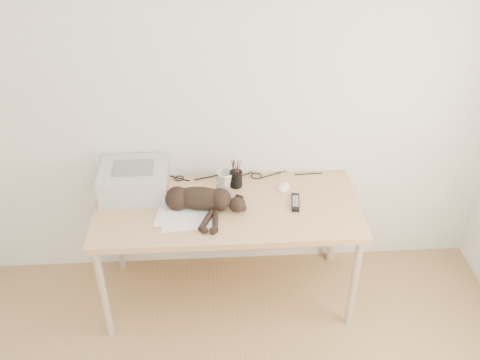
{
  "coord_description": "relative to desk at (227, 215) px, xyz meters",
  "views": [
    {
      "loc": [
        -0.07,
        -1.18,
        2.68
      ],
      "look_at": [
        0.07,
        1.34,
        0.96
      ],
      "focal_mm": 40.0,
      "sensor_mm": 36.0,
      "label": 1
    }
  ],
  "objects": [
    {
      "name": "cable_tangle",
      "position": [
        0.0,
        0.22,
        0.14
      ],
      "size": [
        1.36,
        0.07,
        0.01
      ],
      "primitive_type": null,
      "color": "black",
      "rests_on": "desk"
    },
    {
      "name": "remote_grey",
      "position": [
        -0.01,
        0.06,
        0.14
      ],
      "size": [
        0.11,
        0.16,
        0.02
      ],
      "primitive_type": "cube",
      "rotation": [
        0.0,
        0.0,
        0.45
      ],
      "color": "slate",
      "rests_on": "desk"
    },
    {
      "name": "pen_cup",
      "position": [
        0.06,
        0.13,
        0.19
      ],
      "size": [
        0.08,
        0.08,
        0.2
      ],
      "color": "black",
      "rests_on": "desk"
    },
    {
      "name": "papers",
      "position": [
        -0.24,
        -0.18,
        0.14
      ],
      "size": [
        0.38,
        0.28,
        0.01
      ],
      "color": "white",
      "rests_on": "desk"
    },
    {
      "name": "printer",
      "position": [
        -0.56,
        0.08,
        0.23
      ],
      "size": [
        0.41,
        0.35,
        0.19
      ],
      "color": "#B7B7BD",
      "rests_on": "desk"
    },
    {
      "name": "mug",
      "position": [
        -0.0,
        0.14,
        0.18
      ],
      "size": [
        0.15,
        0.15,
        0.1
      ],
      "primitive_type": "imported",
      "rotation": [
        0.0,
        0.0,
        0.62
      ],
      "color": "silver",
      "rests_on": "desk"
    },
    {
      "name": "cat",
      "position": [
        -0.18,
        -0.1,
        0.2
      ],
      "size": [
        0.65,
        0.36,
        0.15
      ],
      "rotation": [
        0.0,
        0.0,
        -0.17
      ],
      "color": "black",
      "rests_on": "desk"
    },
    {
      "name": "remote_black",
      "position": [
        0.41,
        -0.08,
        0.14
      ],
      "size": [
        0.07,
        0.17,
        0.02
      ],
      "primitive_type": "cube",
      "rotation": [
        0.0,
        0.0,
        -0.14
      ],
      "color": "black",
      "rests_on": "desk"
    },
    {
      "name": "desk",
      "position": [
        0.0,
        0.0,
        0.0
      ],
      "size": [
        1.6,
        0.7,
        0.74
      ],
      "color": "tan",
      "rests_on": "floor"
    },
    {
      "name": "wall_back",
      "position": [
        0.0,
        0.27,
        0.69
      ],
      "size": [
        3.5,
        0.0,
        3.5
      ],
      "primitive_type": "plane",
      "rotation": [
        1.57,
        0.0,
        0.0
      ],
      "color": "white",
      "rests_on": "floor"
    },
    {
      "name": "mouse",
      "position": [
        0.36,
        0.09,
        0.15
      ],
      "size": [
        0.11,
        0.14,
        0.04
      ],
      "primitive_type": "ellipsoid",
      "rotation": [
        0.0,
        0.0,
        -0.35
      ],
      "color": "white",
      "rests_on": "desk"
    }
  ]
}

